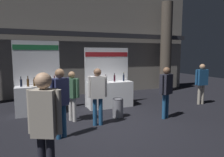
# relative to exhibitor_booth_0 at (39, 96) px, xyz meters

# --- Properties ---
(ground_plane) EXTENTS (26.92, 26.92, 0.00)m
(ground_plane) POSITION_rel_exhibitor_booth_0_xyz_m (1.93, -2.20, -0.63)
(ground_plane) COLOR black
(hall_colonnade) EXTENTS (13.46, 1.37, 5.66)m
(hall_colonnade) POSITION_rel_exhibitor_booth_0_xyz_m (1.93, 2.77, 2.15)
(hall_colonnade) COLOR gray
(hall_colonnade) RESTS_ON ground_plane
(exhibitor_booth_0) EXTENTS (1.59, 0.72, 2.59)m
(exhibitor_booth_0) POSITION_rel_exhibitor_booth_0_xyz_m (0.00, 0.00, 0.00)
(exhibitor_booth_0) COLOR white
(exhibitor_booth_0) RESTS_ON ground_plane
(exhibitor_booth_1) EXTENTS (1.87, 0.66, 2.37)m
(exhibitor_booth_1) POSITION_rel_exhibitor_booth_0_xyz_m (2.68, -0.07, -0.02)
(exhibitor_booth_1) COLOR white
(exhibitor_booth_1) RESTS_ON ground_plane
(trash_bin) EXTENTS (0.36, 0.36, 0.64)m
(trash_bin) POSITION_rel_exhibitor_booth_0_xyz_m (2.45, -1.44, -0.31)
(trash_bin) COLOR slate
(trash_bin) RESTS_ON ground_plane
(visitor_1) EXTENTS (0.56, 0.27, 1.70)m
(visitor_1) POSITION_rel_exhibitor_booth_0_xyz_m (1.59, -1.92, 0.38)
(visitor_1) COLOR navy
(visitor_1) RESTS_ON ground_plane
(visitor_2) EXTENTS (0.62, 0.28, 1.71)m
(visitor_2) POSITION_rel_exhibitor_booth_0_xyz_m (6.42, -1.12, 0.40)
(visitor_2) COLOR #ADA393
(visitor_2) RESTS_ON ground_plane
(visitor_3) EXTENTS (0.54, 0.38, 1.70)m
(visitor_3) POSITION_rel_exhibitor_booth_0_xyz_m (3.86, -2.13, 0.39)
(visitor_3) COLOR navy
(visitor_3) RESTS_ON ground_plane
(visitor_6) EXTENTS (0.48, 0.38, 1.85)m
(visitor_6) POSITION_rel_exhibitor_booth_0_xyz_m (-0.01, -4.37, 0.48)
(visitor_6) COLOR #23232D
(visitor_6) RESTS_ON ground_plane
(visitor_7) EXTENTS (0.49, 0.35, 1.76)m
(visitor_7) POSITION_rel_exhibitor_booth_0_xyz_m (0.46, -2.45, 0.42)
(visitor_7) COLOR navy
(visitor_7) RESTS_ON ground_plane
(visitor_8) EXTENTS (0.42, 0.51, 1.58)m
(visitor_8) POSITION_rel_exhibitor_booth_0_xyz_m (0.96, -1.26, 0.31)
(visitor_8) COLOR silver
(visitor_8) RESTS_ON ground_plane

